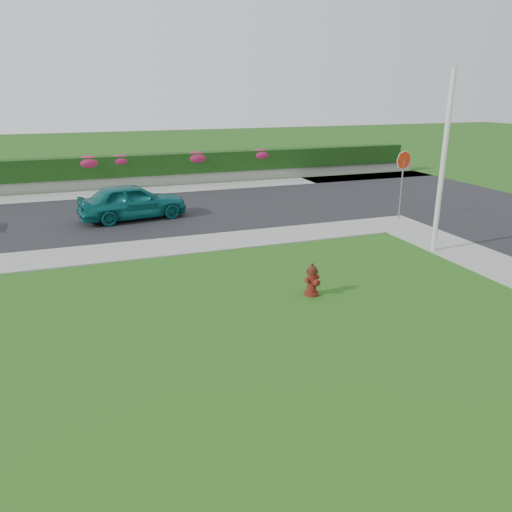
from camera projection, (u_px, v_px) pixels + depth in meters
name	position (u px, v px, depth m)	size (l,w,h in m)	color
ground	(358.00, 373.00, 9.30)	(120.00, 120.00, 0.00)	black
street_far	(70.00, 220.00, 20.18)	(26.00, 8.00, 0.04)	black
sidewalk_far	(37.00, 260.00, 15.40)	(24.00, 2.00, 0.04)	gray
curb_corner	(395.00, 224.00, 19.57)	(2.00, 2.00, 0.04)	gray
sidewalk_beyond	(151.00, 191.00, 25.93)	(34.00, 2.00, 0.04)	gray
retaining_wall	(147.00, 181.00, 27.18)	(34.00, 0.40, 0.60)	gray
hedge	(145.00, 165.00, 27.00)	(32.00, 0.90, 1.10)	black
fire_hydrant	(312.00, 280.00, 12.69)	(0.44, 0.42, 0.85)	#4B0F0B
sedan_teal	(133.00, 201.00, 20.01)	(1.70, 4.23, 1.44)	#0C5E5D
utility_pole	(443.00, 165.00, 15.40)	(0.16, 0.16, 5.60)	silver
stop_sign	(403.00, 168.00, 19.66)	(0.75, 0.15, 2.76)	slate
flower_clump_c	(89.00, 163.00, 25.89)	(1.42, 0.91, 0.71)	#B41E52
flower_clump_d	(121.00, 161.00, 26.40)	(1.27, 0.82, 0.63)	#B41E52
flower_clump_e	(196.00, 158.00, 27.73)	(1.43, 0.92, 0.71)	#B41E52
flower_clump_f	(260.00, 155.00, 28.93)	(1.35, 0.87, 0.68)	#B41E52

